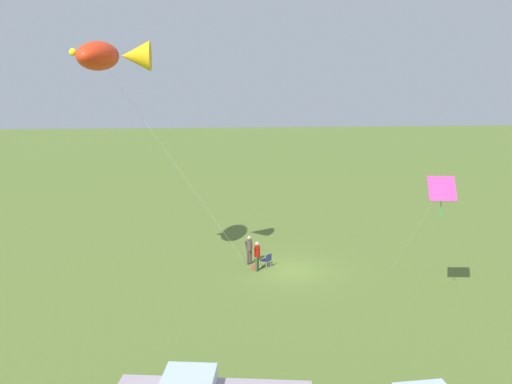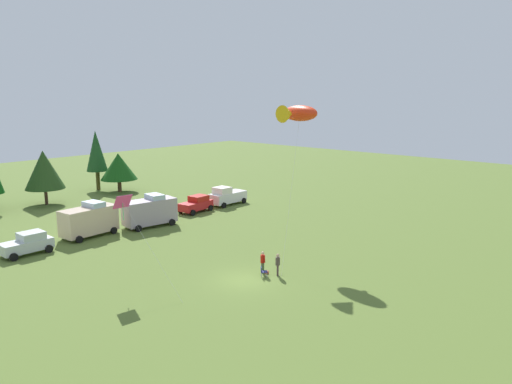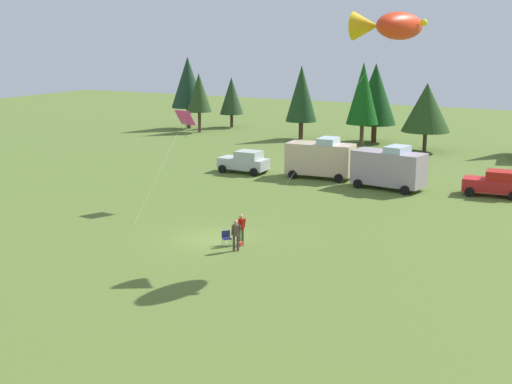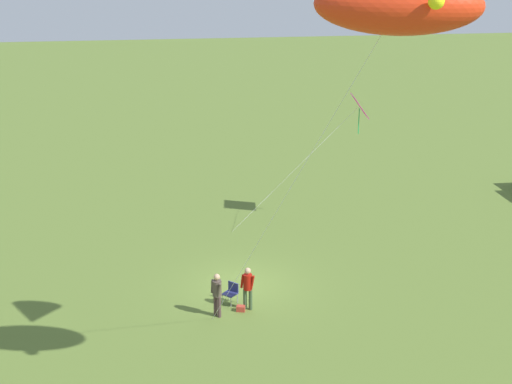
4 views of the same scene
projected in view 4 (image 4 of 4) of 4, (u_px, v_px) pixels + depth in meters
ground_plane at (243, 286)px, 29.25m from camera, size 160.00×160.00×0.00m
person_kite_flyer at (217, 292)px, 26.56m from camera, size 0.55×0.48×1.74m
folding_chair at (231, 291)px, 27.73m from camera, size 0.68×0.68×0.82m
person_spectator at (248, 285)px, 27.05m from camera, size 0.44×0.56×1.74m
backpack_on_grass at (241, 308)px, 27.21m from camera, size 0.30×0.37×0.22m
kite_large_fish at (393, 4)px, 16.86m from camera, size 8.58×6.04×12.69m
kite_diamond_rainbow at (358, 108)px, 33.73m from camera, size 1.32×6.64×6.53m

